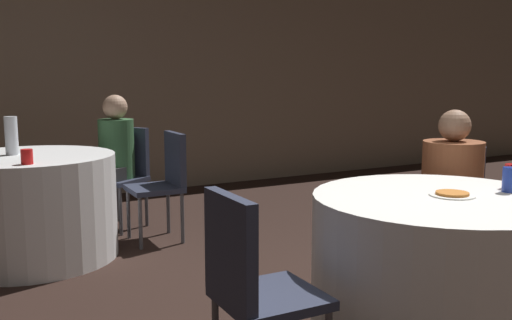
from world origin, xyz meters
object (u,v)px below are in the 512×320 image
(table_near, at_px, (438,273))
(person_floral_shirt, at_px, (451,198))
(chair_near_west, at_px, (250,279))
(pizza_plate_near, at_px, (452,194))
(person_green_jacket, at_px, (111,164))
(chair_near_northeast, at_px, (452,201))
(bottle_far, at_px, (11,136))
(chair_far_northeast, at_px, (124,167))
(chair_far_east, at_px, (165,176))
(soda_can_red, at_px, (511,176))
(table_far, at_px, (32,207))
(soda_can_blue, at_px, (509,180))

(table_near, height_order, person_floral_shirt, person_floral_shirt)
(chair_near_west, height_order, pizza_plate_near, chair_near_west)
(person_floral_shirt, height_order, pizza_plate_near, person_floral_shirt)
(person_green_jacket, bearing_deg, chair_near_northeast, -177.95)
(bottle_far, bearing_deg, chair_near_northeast, -37.98)
(table_near, bearing_deg, chair_far_northeast, 102.66)
(chair_near_northeast, xyz_separation_m, person_green_jacket, (-1.60, 2.26, 0.05))
(pizza_plate_near, bearing_deg, person_green_jacket, 106.38)
(chair_far_east, distance_m, soda_can_red, 2.64)
(person_floral_shirt, bearing_deg, table_near, 90.00)
(person_floral_shirt, relative_size, bottle_far, 4.04)
(table_near, xyz_separation_m, soda_can_red, (0.46, -0.03, 0.44))
(chair_far_northeast, xyz_separation_m, person_green_jacket, (-0.14, -0.09, 0.05))
(table_far, relative_size, bottle_far, 4.37)
(person_floral_shirt, height_order, bottle_far, person_floral_shirt)
(soda_can_red, bearing_deg, person_green_jacket, 113.46)
(chair_near_west, xyz_separation_m, chair_far_northeast, (0.35, 2.98, 0.00))
(chair_near_northeast, relative_size, soda_can_red, 7.15)
(chair_far_northeast, height_order, chair_far_east, same)
(chair_far_east, relative_size, soda_can_red, 7.15)
(chair_far_east, height_order, soda_can_red, soda_can_red)
(chair_far_east, distance_m, person_green_jacket, 0.58)
(chair_near_northeast, height_order, chair_far_east, same)
(soda_can_blue, bearing_deg, chair_near_northeast, 59.63)
(chair_far_east, relative_size, pizza_plate_near, 4.05)
(table_near, xyz_separation_m, chair_near_northeast, (0.79, 0.64, 0.15))
(chair_far_east, bearing_deg, person_green_jacket, 33.27)
(chair_near_west, bearing_deg, soda_can_red, 89.30)
(chair_near_west, bearing_deg, soda_can_blue, 86.51)
(chair_far_northeast, height_order, soda_can_blue, soda_can_blue)
(chair_far_east, xyz_separation_m, soda_can_red, (0.97, -2.44, 0.29))
(table_far, xyz_separation_m, pizza_plate_near, (1.57, -2.46, 0.39))
(person_floral_shirt, relative_size, soda_can_red, 9.15)
(table_far, distance_m, pizza_plate_near, 2.94)
(person_floral_shirt, relative_size, soda_can_blue, 9.15)
(soda_can_blue, distance_m, bottle_far, 3.28)
(table_near, height_order, chair_near_west, chair_near_west)
(person_green_jacket, relative_size, pizza_plate_near, 5.41)
(table_far, relative_size, pizza_plate_near, 5.61)
(chair_near_west, height_order, person_floral_shirt, person_floral_shirt)
(bottle_far, bearing_deg, chair_near_west, -76.57)
(chair_far_northeast, relative_size, person_floral_shirt, 0.78)
(chair_far_northeast, distance_m, chair_far_east, 0.60)
(soda_can_blue, bearing_deg, chair_far_east, 109.05)
(table_near, height_order, soda_can_red, soda_can_red)
(pizza_plate_near, xyz_separation_m, soda_can_blue, (0.31, -0.07, 0.05))
(chair_far_northeast, distance_m, bottle_far, 1.12)
(table_near, bearing_deg, chair_far_east, 101.83)
(table_near, relative_size, table_far, 1.01)
(person_floral_shirt, xyz_separation_m, soda_can_blue, (-0.31, -0.64, 0.24))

